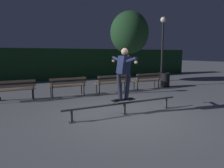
{
  "coord_description": "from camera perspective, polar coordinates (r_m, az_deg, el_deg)",
  "views": [
    {
      "loc": [
        -3.17,
        -5.17,
        1.85
      ],
      "look_at": [
        -0.02,
        0.92,
        0.85
      ],
      "focal_mm": 32.85,
      "sensor_mm": 36.0,
      "label": 1
    }
  ],
  "objects": [
    {
      "name": "hedge_backdrop",
      "position": [
        15.52,
        -15.59,
        5.32
      ],
      "size": [
        24.0,
        1.2,
        2.25
      ],
      "primitive_type": "cube",
      "color": "#193D1E",
      "rests_on": "ground"
    },
    {
      "name": "ground_plane",
      "position": [
        6.34,
        4.04,
        -8.69
      ],
      "size": [
        90.0,
        90.0,
        0.0
      ],
      "primitive_type": "plane",
      "color": "slate"
    },
    {
      "name": "skateboard",
      "position": [
        6.3,
        3.19,
        -4.47
      ],
      "size": [
        0.78,
        0.2,
        0.09
      ],
      "color": "black",
      "rests_on": "grind_rail"
    },
    {
      "name": "tree_far_right",
      "position": [
        13.74,
        4.87,
        14.01
      ],
      "size": [
        2.48,
        2.48,
        4.6
      ],
      "color": "#3D2D23",
      "rests_on": "ground"
    },
    {
      "name": "trash_can",
      "position": [
        11.98,
        14.62,
        1.13
      ],
      "size": [
        0.52,
        0.52,
        0.8
      ],
      "color": "black",
      "rests_on": "ground"
    },
    {
      "name": "park_bench_leftmost",
      "position": [
        8.88,
        -25.67,
        -1.03
      ],
      "size": [
        1.61,
        0.45,
        0.88
      ],
      "color": "black",
      "rests_on": "ground"
    },
    {
      "name": "grind_rail",
      "position": [
        6.36,
        3.49,
        -5.84
      ],
      "size": [
        3.94,
        0.18,
        0.39
      ],
      "color": "#47474C",
      "rests_on": "ground"
    },
    {
      "name": "skateboarder",
      "position": [
        6.17,
        3.28,
        4.05
      ],
      "size": [
        0.62,
        1.41,
        1.56
      ],
      "color": "black",
      "rests_on": "skateboard"
    },
    {
      "name": "park_bench_rightmost",
      "position": [
        11.11,
        9.87,
        1.39
      ],
      "size": [
        1.61,
        0.45,
        0.88
      ],
      "color": "black",
      "rests_on": "ground"
    },
    {
      "name": "park_bench_left_center",
      "position": [
        9.19,
        -12.12,
        -0.11
      ],
      "size": [
        1.61,
        0.45,
        0.88
      ],
      "color": "black",
      "rests_on": "ground"
    },
    {
      "name": "park_bench_right_center",
      "position": [
        9.97,
        -0.07,
        0.72
      ],
      "size": [
        1.61,
        0.45,
        0.88
      ],
      "color": "black",
      "rests_on": "ground"
    },
    {
      "name": "lamp_post_right",
      "position": [
        12.08,
        13.87,
        11.05
      ],
      "size": [
        0.32,
        0.32,
        3.9
      ],
      "color": "black",
      "rests_on": "ground"
    }
  ]
}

